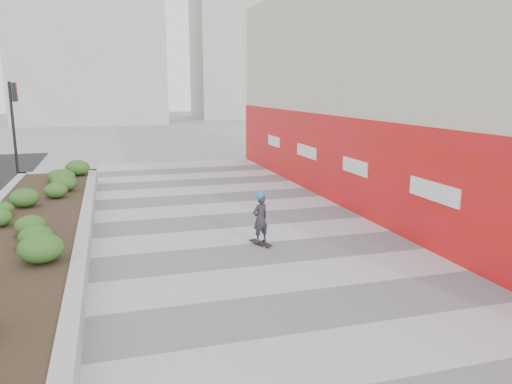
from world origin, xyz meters
TOP-DOWN VIEW (x-y plane):
  - ground at (0.00, 0.00)m, footprint 160.00×160.00m
  - walkway at (0.00, 3.00)m, footprint 8.00×36.00m
  - building at (6.98, 8.98)m, footprint 6.04×24.08m
  - planter at (-5.50, 7.00)m, footprint 3.00×18.00m
  - traffic_signal_near at (-7.23, 17.50)m, footprint 0.33×0.28m
  - distant_bldg_north_l at (-5.00, 55.00)m, footprint 16.00×12.00m
  - distant_bldg_north_r at (15.00, 60.00)m, footprint 14.00×10.00m
  - manhole_cover at (0.50, 3.00)m, footprint 0.44×0.44m
  - skateboarder at (0.12, 5.65)m, footprint 0.53×0.74m

SIDE VIEW (x-z plane):
  - ground at x=0.00m, z-range 0.00..0.00m
  - manhole_cover at x=0.50m, z-range 0.00..0.01m
  - walkway at x=0.00m, z-range 0.00..0.01m
  - planter at x=-5.50m, z-range -0.03..0.87m
  - skateboarder at x=0.12m, z-range 0.01..1.40m
  - traffic_signal_near at x=-7.23m, z-range 0.66..4.86m
  - building at x=6.98m, z-range -0.02..7.98m
  - distant_bldg_north_l at x=-5.00m, z-range 0.00..20.00m
  - distant_bldg_north_r at x=15.00m, z-range 0.00..24.00m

